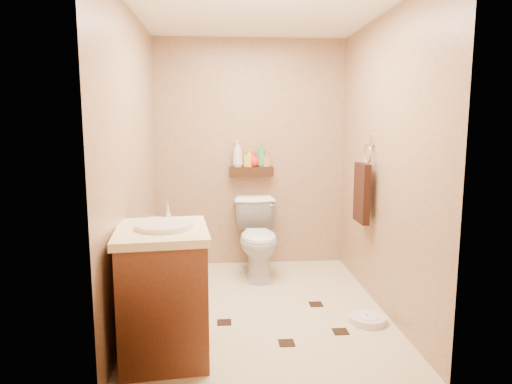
{
  "coord_description": "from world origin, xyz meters",
  "views": [
    {
      "loc": [
        -0.31,
        -3.61,
        1.53
      ],
      "look_at": [
        -0.02,
        0.25,
        0.94
      ],
      "focal_mm": 32.0,
      "sensor_mm": 36.0,
      "label": 1
    }
  ],
  "objects": [
    {
      "name": "ground",
      "position": [
        0.0,
        0.0,
        0.0
      ],
      "size": [
        2.5,
        2.5,
        0.0
      ],
      "primitive_type": "plane",
      "color": "beige",
      "rests_on": "ground"
    },
    {
      "name": "wall_back",
      "position": [
        0.0,
        1.25,
        1.2
      ],
      "size": [
        2.0,
        0.04,
        2.4
      ],
      "primitive_type": "cube",
      "color": "tan",
      "rests_on": "ground"
    },
    {
      "name": "wall_front",
      "position": [
        0.0,
        -1.25,
        1.2
      ],
      "size": [
        2.0,
        0.04,
        2.4
      ],
      "primitive_type": "cube",
      "color": "tan",
      "rests_on": "ground"
    },
    {
      "name": "wall_left",
      "position": [
        -1.0,
        0.0,
        1.2
      ],
      "size": [
        0.04,
        2.5,
        2.4
      ],
      "primitive_type": "cube",
      "color": "tan",
      "rests_on": "ground"
    },
    {
      "name": "wall_right",
      "position": [
        1.0,
        0.0,
        1.2
      ],
      "size": [
        0.04,
        2.5,
        2.4
      ],
      "primitive_type": "cube",
      "color": "tan",
      "rests_on": "ground"
    },
    {
      "name": "ceiling",
      "position": [
        0.0,
        0.0,
        2.4
      ],
      "size": [
        2.0,
        2.5,
        0.02
      ],
      "primitive_type": "cube",
      "color": "white",
      "rests_on": "wall_back"
    },
    {
      "name": "wall_shelf",
      "position": [
        0.0,
        1.17,
        1.02
      ],
      "size": [
        0.46,
        0.14,
        0.1
      ],
      "primitive_type": "cube",
      "color": "#3D2410",
      "rests_on": "wall_back"
    },
    {
      "name": "floor_accents",
      "position": [
        0.06,
        -0.04,
        0.0
      ],
      "size": [
        1.22,
        1.33,
        0.01
      ],
      "color": "black",
      "rests_on": "ground"
    },
    {
      "name": "toilet",
      "position": [
        0.04,
        0.83,
        0.38
      ],
      "size": [
        0.46,
        0.77,
        0.76
      ],
      "primitive_type": "imported",
      "rotation": [
        0.0,
        0.0,
        0.05
      ],
      "color": "white",
      "rests_on": "ground"
    },
    {
      "name": "vanity",
      "position": [
        -0.7,
        -0.71,
        0.44
      ],
      "size": [
        0.65,
        0.76,
        0.99
      ],
      "rotation": [
        0.0,
        0.0,
        0.11
      ],
      "color": "brown",
      "rests_on": "ground"
    },
    {
      "name": "bathroom_scale",
      "position": [
        0.8,
        -0.35,
        0.03
      ],
      "size": [
        0.37,
        0.37,
        0.06
      ],
      "rotation": [
        0.0,
        0.0,
        0.33
      ],
      "color": "silver",
      "rests_on": "ground"
    },
    {
      "name": "toilet_brush",
      "position": [
        -0.82,
        0.66,
        0.18
      ],
      "size": [
        0.12,
        0.12,
        0.53
      ],
      "color": "#1B6F61",
      "rests_on": "ground"
    },
    {
      "name": "towel_ring",
      "position": [
        0.91,
        0.25,
        0.95
      ],
      "size": [
        0.12,
        0.3,
        0.76
      ],
      "color": "silver",
      "rests_on": "wall_right"
    },
    {
      "name": "toilet_paper",
      "position": [
        -0.94,
        0.65,
        0.6
      ],
      "size": [
        0.12,
        0.11,
        0.12
      ],
      "color": "silver",
      "rests_on": "wall_left"
    },
    {
      "name": "bottle_a",
      "position": [
        -0.14,
        1.17,
        1.21
      ],
      "size": [
        0.14,
        0.14,
        0.28
      ],
      "primitive_type": "imported",
      "rotation": [
        0.0,
        0.0,
        4.29
      ],
      "color": "silver",
      "rests_on": "wall_shelf"
    },
    {
      "name": "bottle_b",
      "position": [
        -0.02,
        1.17,
        1.16
      ],
      "size": [
        0.12,
        0.12,
        0.18
      ],
      "primitive_type": "imported",
      "rotation": [
        0.0,
        0.0,
        2.46
      ],
      "color": "yellow",
      "rests_on": "wall_shelf"
    },
    {
      "name": "bottle_c",
      "position": [
        0.03,
        1.17,
        1.15
      ],
      "size": [
        0.17,
        0.17,
        0.16
      ],
      "primitive_type": "imported",
      "rotation": [
        0.0,
        0.0,
        4.27
      ],
      "color": "red",
      "rests_on": "wall_shelf"
    },
    {
      "name": "bottle_d",
      "position": [
        0.11,
        1.17,
        1.19
      ],
      "size": [
        0.13,
        0.13,
        0.24
      ],
      "primitive_type": "imported",
      "rotation": [
        0.0,
        0.0,
        1.09
      ],
      "color": "green",
      "rests_on": "wall_shelf"
    },
    {
      "name": "bottle_e",
      "position": [
        0.15,
        1.17,
        1.15
      ],
      "size": [
        0.09,
        0.09,
        0.16
      ],
      "primitive_type": "imported",
      "rotation": [
        0.0,
        0.0,
        5.08
      ],
      "color": "#E8754D",
      "rests_on": "wall_shelf"
    }
  ]
}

